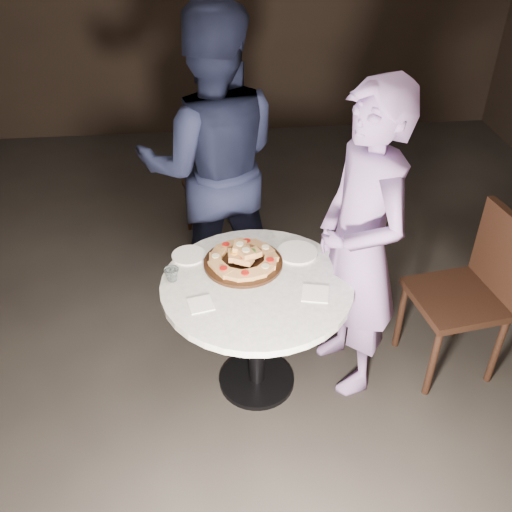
# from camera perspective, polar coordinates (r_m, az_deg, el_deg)

# --- Properties ---
(floor) EXTENTS (7.00, 7.00, 0.00)m
(floor) POSITION_cam_1_polar(r_m,az_deg,el_deg) (3.51, -1.18, -10.75)
(floor) COLOR black
(floor) RESTS_ON ground
(table) EXTENTS (1.29, 1.29, 0.74)m
(table) POSITION_cam_1_polar(r_m,az_deg,el_deg) (2.99, 0.09, -4.72)
(table) COLOR black
(table) RESTS_ON ground
(serving_board) EXTENTS (0.47, 0.47, 0.02)m
(serving_board) POSITION_cam_1_polar(r_m,az_deg,el_deg) (3.02, -1.29, -0.68)
(serving_board) COLOR black
(serving_board) RESTS_ON table
(focaccia_pile) EXTENTS (0.38, 0.37, 0.10)m
(focaccia_pile) POSITION_cam_1_polar(r_m,az_deg,el_deg) (3.00, -1.30, -0.12)
(focaccia_pile) COLOR #B97F47
(focaccia_pile) RESTS_ON serving_board
(plate_left) EXTENTS (0.21, 0.21, 0.01)m
(plate_left) POSITION_cam_1_polar(r_m,az_deg,el_deg) (3.11, -6.74, 0.07)
(plate_left) COLOR white
(plate_left) RESTS_ON table
(plate_right) EXTENTS (0.26, 0.26, 0.01)m
(plate_right) POSITION_cam_1_polar(r_m,az_deg,el_deg) (3.11, 4.14, 0.36)
(plate_right) COLOR white
(plate_right) RESTS_ON table
(water_glass) EXTENTS (0.10, 0.10, 0.07)m
(water_glass) POSITION_cam_1_polar(r_m,az_deg,el_deg) (2.93, -8.43, -1.84)
(water_glass) COLOR silver
(water_glass) RESTS_ON table
(napkin_near) EXTENTS (0.14, 0.14, 0.01)m
(napkin_near) POSITION_cam_1_polar(r_m,az_deg,el_deg) (2.78, -5.55, -4.84)
(napkin_near) COLOR white
(napkin_near) RESTS_ON table
(napkin_far) EXTENTS (0.16, 0.16, 0.01)m
(napkin_far) POSITION_cam_1_polar(r_m,az_deg,el_deg) (2.85, 5.93, -3.76)
(napkin_far) COLOR white
(napkin_far) RESTS_ON table
(chair_far) EXTENTS (0.47, 0.49, 0.85)m
(chair_far) POSITION_cam_1_polar(r_m,az_deg,el_deg) (4.25, -4.11, 6.79)
(chair_far) COLOR black
(chair_far) RESTS_ON ground
(chair_right) EXTENTS (0.55, 0.53, 0.99)m
(chair_right) POSITION_cam_1_polar(r_m,az_deg,el_deg) (3.38, 21.12, -2.75)
(chair_right) COLOR black
(chair_right) RESTS_ON ground
(diner_navy) EXTENTS (0.94, 0.73, 1.92)m
(diner_navy) POSITION_cam_1_polar(r_m,az_deg,el_deg) (3.54, -4.37, 9.06)
(diner_navy) COLOR black
(diner_navy) RESTS_ON ground
(diner_teal) EXTENTS (0.57, 0.73, 1.76)m
(diner_teal) POSITION_cam_1_polar(r_m,az_deg,el_deg) (2.95, 10.35, 0.78)
(diner_teal) COLOR #79619B
(diner_teal) RESTS_ON ground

